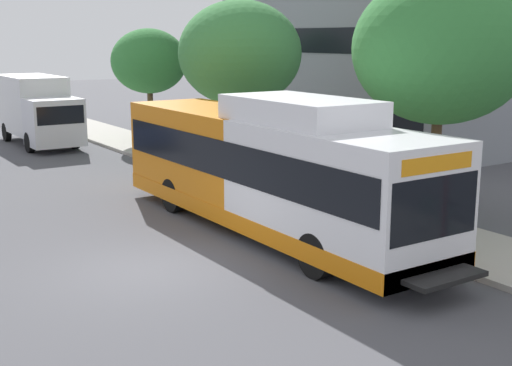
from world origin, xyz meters
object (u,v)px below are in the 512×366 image
(street_tree_near_stop, at_px, (441,49))
(street_tree_far_block, at_px, (149,61))
(transit_bus, at_px, (267,169))
(box_truck_background, at_px, (37,108))
(street_tree_mid_block, at_px, (240,53))

(street_tree_near_stop, height_order, street_tree_far_block, street_tree_near_stop)
(transit_bus, distance_m, street_tree_near_stop, 5.52)
(street_tree_far_block, bearing_deg, street_tree_near_stop, -90.28)
(street_tree_near_stop, xyz_separation_m, street_tree_far_block, (0.09, 18.45, -0.84))
(transit_bus, bearing_deg, street_tree_far_block, 75.53)
(transit_bus, relative_size, street_tree_near_stop, 1.85)
(street_tree_far_block, distance_m, box_truck_background, 5.81)
(transit_bus, bearing_deg, street_tree_mid_block, 62.70)
(transit_bus, distance_m, box_truck_background, 18.59)
(street_tree_mid_block, bearing_deg, transit_bus, -117.30)
(street_tree_mid_block, bearing_deg, street_tree_far_block, 87.99)
(street_tree_near_stop, height_order, street_tree_mid_block, street_tree_near_stop)
(street_tree_near_stop, xyz_separation_m, street_tree_mid_block, (-0.22, 9.58, -0.29))
(street_tree_near_stop, distance_m, box_truck_background, 21.29)
(transit_bus, height_order, box_truck_background, transit_bus)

